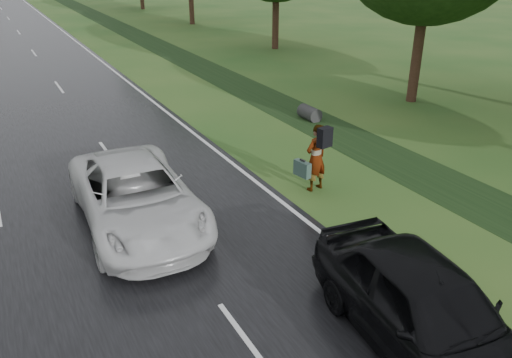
% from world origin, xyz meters
% --- Properties ---
extents(edge_stripe_east, '(0.12, 180.00, 0.01)m').
position_xyz_m(edge_stripe_east, '(6.75, 45.00, 0.04)').
color(edge_stripe_east, silver).
rests_on(edge_stripe_east, road).
extents(drainage_ditch, '(2.20, 120.00, 0.56)m').
position_xyz_m(drainage_ditch, '(11.50, 18.71, 0.04)').
color(drainage_ditch, black).
rests_on(drainage_ditch, ground).
extents(pedestrian, '(0.95, 0.74, 1.93)m').
position_xyz_m(pedestrian, '(8.00, 4.60, 1.00)').
color(pedestrian, '#A5998C').
rests_on(pedestrian, ground).
extents(white_pickup, '(2.79, 5.64, 1.54)m').
position_xyz_m(white_pickup, '(3.05, 5.00, 0.81)').
color(white_pickup, silver).
rests_on(white_pickup, road).
extents(dark_sedan, '(2.57, 5.10, 1.67)m').
position_xyz_m(dark_sedan, '(6.00, -1.39, 0.87)').
color(dark_sedan, black).
rests_on(dark_sedan, road).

